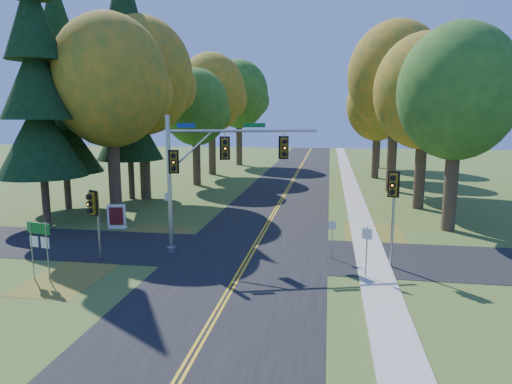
# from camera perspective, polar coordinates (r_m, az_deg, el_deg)

# --- Properties ---
(ground) EXTENTS (160.00, 160.00, 0.00)m
(ground) POSITION_cam_1_polar(r_m,az_deg,el_deg) (22.58, -1.42, -9.04)
(ground) COLOR #445C20
(ground) RESTS_ON ground
(road_main) EXTENTS (8.00, 160.00, 0.02)m
(road_main) POSITION_cam_1_polar(r_m,az_deg,el_deg) (22.58, -1.42, -9.01)
(road_main) COLOR black
(road_main) RESTS_ON ground
(road_cross) EXTENTS (60.00, 6.00, 0.02)m
(road_cross) POSITION_cam_1_polar(r_m,az_deg,el_deg) (24.45, -0.56, -7.54)
(road_cross) COLOR black
(road_cross) RESTS_ON ground
(centerline_left) EXTENTS (0.10, 160.00, 0.01)m
(centerline_left) POSITION_cam_1_polar(r_m,az_deg,el_deg) (22.59, -1.67, -8.96)
(centerline_left) COLOR gold
(centerline_left) RESTS_ON road_main
(centerline_right) EXTENTS (0.10, 160.00, 0.01)m
(centerline_right) POSITION_cam_1_polar(r_m,az_deg,el_deg) (22.55, -1.17, -8.99)
(centerline_right) COLOR gold
(centerline_right) RESTS_ON road_main
(sidewalk_east) EXTENTS (1.60, 160.00, 0.06)m
(sidewalk_east) POSITION_cam_1_polar(r_m,az_deg,el_deg) (22.34, 14.64, -9.49)
(sidewalk_east) COLOR #9E998E
(sidewalk_east) RESTS_ON ground
(leaf_patch_w_near) EXTENTS (4.00, 6.00, 0.00)m
(leaf_patch_w_near) POSITION_cam_1_polar(r_m,az_deg,el_deg) (28.06, -13.11, -5.53)
(leaf_patch_w_near) COLOR brown
(leaf_patch_w_near) RESTS_ON ground
(leaf_patch_e) EXTENTS (3.50, 8.00, 0.00)m
(leaf_patch_e) POSITION_cam_1_polar(r_m,az_deg,el_deg) (28.12, 14.73, -5.57)
(leaf_patch_e) COLOR brown
(leaf_patch_e) RESTS_ON ground
(leaf_patch_w_far) EXTENTS (3.00, 5.00, 0.00)m
(leaf_patch_w_far) POSITION_cam_1_polar(r_m,az_deg,el_deg) (22.54, -22.32, -9.80)
(leaf_patch_w_far) COLOR brown
(leaf_patch_w_far) RESTS_ON ground
(tree_w_a) EXTENTS (8.00, 8.00, 14.15)m
(tree_w_a) POSITION_cam_1_polar(r_m,az_deg,el_deg) (34.01, -17.64, 13.00)
(tree_w_a) COLOR #38281C
(tree_w_a) RESTS_ON ground
(tree_e_a) EXTENTS (7.20, 7.20, 12.73)m
(tree_e_a) POSITION_cam_1_polar(r_m,az_deg,el_deg) (30.78, 23.96, 11.25)
(tree_e_a) COLOR #38281C
(tree_e_a) RESTS_ON ground
(tree_w_b) EXTENTS (8.60, 8.60, 15.38)m
(tree_w_b) POSITION_cam_1_polar(r_m,az_deg,el_deg) (40.59, -14.00, 13.80)
(tree_w_b) COLOR #38281C
(tree_w_b) RESTS_ON ground
(tree_e_b) EXTENTS (7.60, 7.60, 13.33)m
(tree_e_b) POSITION_cam_1_polar(r_m,az_deg,el_deg) (37.31, 20.43, 11.61)
(tree_e_b) COLOR #38281C
(tree_e_b) RESTS_ON ground
(tree_w_c) EXTENTS (6.80, 6.80, 11.91)m
(tree_w_c) POSITION_cam_1_polar(r_m,az_deg,el_deg) (47.46, -7.48, 10.42)
(tree_w_c) COLOR #38281C
(tree_w_c) RESTS_ON ground
(tree_e_c) EXTENTS (8.80, 8.80, 15.79)m
(tree_e_c) POSITION_cam_1_polar(r_m,az_deg,el_deg) (45.24, 17.16, 13.57)
(tree_e_c) COLOR #38281C
(tree_e_c) RESTS_ON ground
(tree_w_d) EXTENTS (8.20, 8.20, 14.56)m
(tree_w_d) POSITION_cam_1_polar(r_m,az_deg,el_deg) (56.06, -5.52, 12.20)
(tree_w_d) COLOR #38281C
(tree_w_d) RESTS_ON ground
(tree_e_d) EXTENTS (7.00, 7.00, 12.32)m
(tree_e_d) POSITION_cam_1_polar(r_m,az_deg,el_deg) (54.17, 15.04, 10.38)
(tree_e_d) COLOR #38281C
(tree_e_d) RESTS_ON ground
(tree_w_e) EXTENTS (8.40, 8.40, 14.97)m
(tree_w_e) POSITION_cam_1_polar(r_m,az_deg,el_deg) (66.43, -2.07, 12.09)
(tree_w_e) COLOR #38281C
(tree_w_e) RESTS_ON ground
(tree_e_e) EXTENTS (7.80, 7.80, 13.74)m
(tree_e_e) POSITION_cam_1_polar(r_m,az_deg,el_deg) (64.96, 15.20, 11.04)
(tree_e_e) COLOR #38281C
(tree_e_e) RESTS_ON ground
(pine_a) EXTENTS (5.60, 5.60, 19.48)m
(pine_a) POSITION_cam_1_polar(r_m,az_deg,el_deg) (32.78, -25.73, 12.12)
(pine_a) COLOR #38281C
(pine_a) RESTS_ON ground
(pine_b) EXTENTS (5.60, 5.60, 17.31)m
(pine_b) POSITION_cam_1_polar(r_m,az_deg,el_deg) (37.74, -23.15, 10.29)
(pine_b) COLOR #38281C
(pine_b) RESTS_ON ground
(pine_c) EXTENTS (5.60, 5.60, 20.56)m
(pine_c) POSITION_cam_1_polar(r_m,az_deg,el_deg) (40.79, -15.81, 12.75)
(pine_c) COLOR #38281C
(pine_c) RESTS_ON ground
(traffic_mast) EXTENTS (7.69, 2.64, 7.23)m
(traffic_mast) POSITION_cam_1_polar(r_m,az_deg,el_deg) (23.82, -6.12, 3.36)
(traffic_mast) COLOR #9B9FA3
(traffic_mast) RESTS_ON ground
(east_signal_pole) EXTENTS (0.52, 0.62, 4.65)m
(east_signal_pole) POSITION_cam_1_polar(r_m,az_deg,el_deg) (22.15, 16.79, -0.40)
(east_signal_pole) COLOR #93969B
(east_signal_pole) RESTS_ON ground
(ped_signal_pole) EXTENTS (0.53, 0.65, 3.59)m
(ped_signal_pole) POSITION_cam_1_polar(r_m,az_deg,el_deg) (23.81, -19.59, -1.97)
(ped_signal_pole) COLOR gray
(ped_signal_pole) RESTS_ON ground
(route_sign_cluster) EXTENTS (1.22, 0.27, 2.65)m
(route_sign_cluster) POSITION_cam_1_polar(r_m,az_deg,el_deg) (22.17, -25.48, -5.31)
(route_sign_cluster) COLOR gray
(route_sign_cluster) RESTS_ON ground
(info_kiosk) EXTENTS (1.16, 0.36, 1.59)m
(info_kiosk) POSITION_cam_1_polar(r_m,az_deg,el_deg) (30.54, -17.03, -2.96)
(info_kiosk) COLOR silver
(info_kiosk) RESTS_ON ground
(reg_sign_e_north) EXTENTS (0.38, 0.14, 2.03)m
(reg_sign_e_north) POSITION_cam_1_polar(r_m,az_deg,el_deg) (23.33, 9.51, -4.99)
(reg_sign_e_north) COLOR gray
(reg_sign_e_north) RESTS_ON ground
(reg_sign_e_south) EXTENTS (0.42, 0.21, 2.34)m
(reg_sign_e_south) POSITION_cam_1_polar(r_m,az_deg,el_deg) (20.97, 13.69, -6.20)
(reg_sign_e_south) COLOR gray
(reg_sign_e_south) RESTS_ON ground
(reg_sign_w) EXTENTS (0.47, 0.07, 2.47)m
(reg_sign_w) POSITION_cam_1_polar(r_m,az_deg,el_deg) (29.31, -10.85, -1.42)
(reg_sign_w) COLOR gray
(reg_sign_w) RESTS_ON ground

